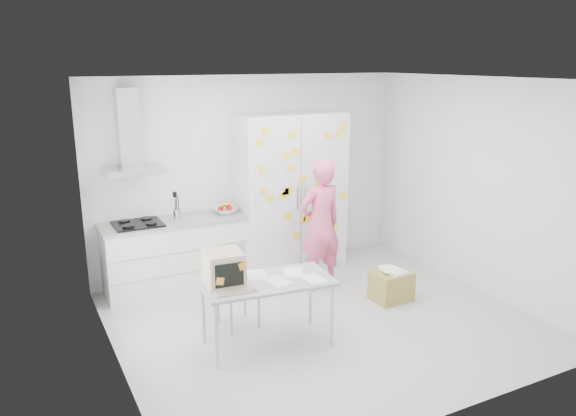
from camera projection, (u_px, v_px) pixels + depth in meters
name	position (u px, v px, depth m)	size (l,w,h in m)	color
floor	(322.00, 321.00, 6.43)	(4.50, 4.00, 0.02)	silver
walls	(293.00, 193.00, 6.70)	(4.52, 4.01, 2.70)	white
ceiling	(326.00, 79.00, 5.73)	(4.50, 4.00, 0.02)	white
counter_run	(176.00, 253.00, 7.24)	(1.84, 0.63, 1.28)	white
range_hood	(129.00, 140.00, 6.77)	(0.70, 0.48, 1.01)	silver
tall_cabinet	(290.00, 193.00, 7.78)	(1.50, 0.68, 2.20)	silver
person	(320.00, 225.00, 7.15)	(0.62, 0.41, 1.71)	#E55985
desk	(240.00, 275.00, 5.62)	(1.39, 0.79, 1.06)	#A0A8AA
chair	(234.00, 279.00, 6.25)	(0.45, 0.45, 0.93)	#A9A9A6
cardboard_box	(391.00, 285.00, 6.93)	(0.47, 0.38, 0.40)	#A79448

